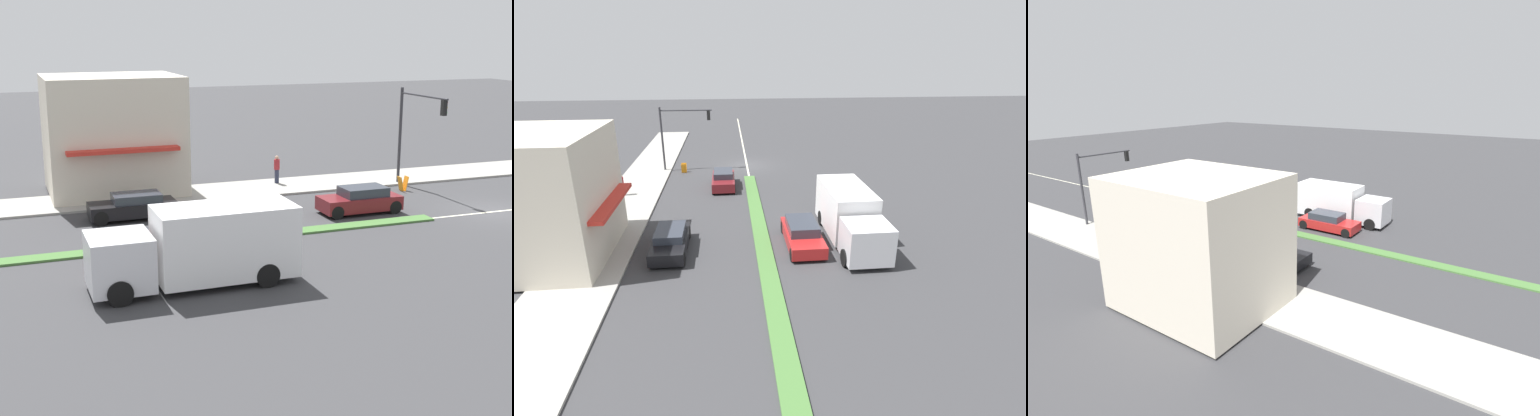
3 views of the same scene
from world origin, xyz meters
TOP-DOWN VIEW (x-y plane):
  - ground_plane at (0.00, 18.00)m, footprint 160.00×160.00m
  - sidewalk_right at (9.00, 18.50)m, footprint 4.00×73.00m
  - lane_marking_center at (0.00, 0.00)m, footprint 0.16×60.00m
  - building_corner_store at (11.09, 17.47)m, footprint 6.69×7.29m
  - traffic_signal_main at (6.12, 1.20)m, footprint 4.59×0.34m
  - pedestrian at (9.71, 8.16)m, footprint 0.34×0.34m
  - warning_aframe_sign at (5.77, 1.97)m, footprint 0.45×0.53m
  - delivery_truck at (-5.00, 17.00)m, footprint 2.44×7.50m
  - sedan_maroon at (2.20, 6.65)m, footprint 1.76×4.10m
  - hatchback_red at (-2.20, 17.54)m, footprint 1.89×4.45m
  - suv_black at (5.00, 17.59)m, footprint 1.78×4.22m

SIDE VIEW (x-z plane):
  - ground_plane at x=0.00m, z-range 0.00..0.00m
  - lane_marking_center at x=0.00m, z-range 0.00..0.01m
  - sidewalk_right at x=9.00m, z-range 0.00..0.12m
  - warning_aframe_sign at x=5.77m, z-range 0.01..0.84m
  - suv_black at x=5.00m, z-range -0.01..1.25m
  - sedan_maroon at x=2.20m, z-range -0.02..1.32m
  - hatchback_red at x=-2.20m, z-range -0.02..1.33m
  - pedestrian at x=9.71m, z-range 0.16..1.81m
  - delivery_truck at x=-5.00m, z-range 0.03..2.90m
  - building_corner_store at x=11.09m, z-range 0.12..6.56m
  - traffic_signal_main at x=6.12m, z-range 1.10..6.70m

